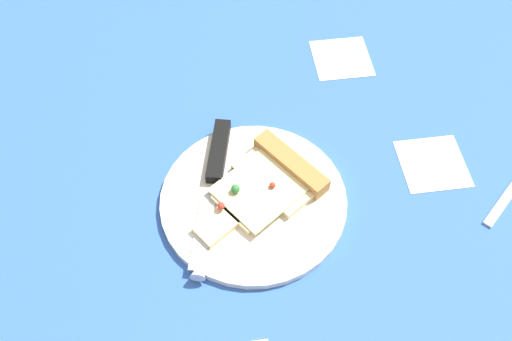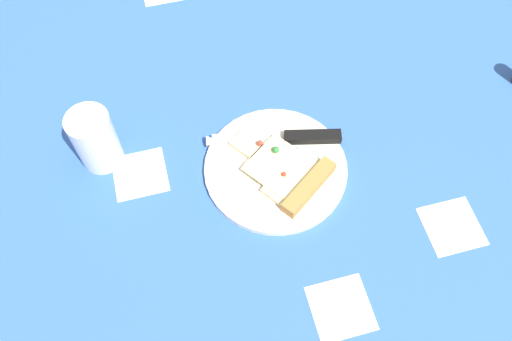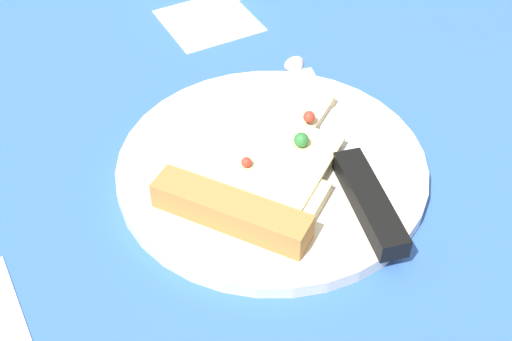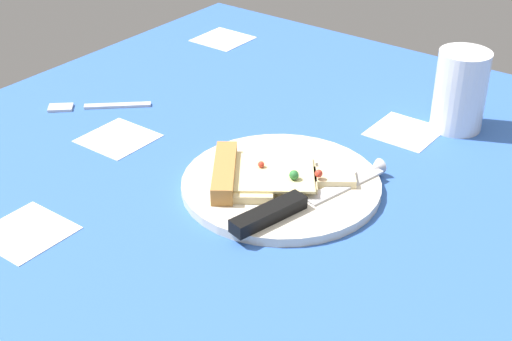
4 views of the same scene
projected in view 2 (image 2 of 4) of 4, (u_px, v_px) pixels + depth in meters
The scene contains 5 objects.
ground_plane at pixel (306, 134), 98.51cm from camera, with size 119.79×119.79×3.00cm.
plate at pixel (276, 169), 92.42cm from camera, with size 24.74×24.74×1.15cm, color silver.
pizza_slice at pixel (288, 173), 90.42cm from camera, with size 16.50×18.68×2.49cm.
knife at pixel (288, 138), 94.19cm from camera, with size 23.85×7.52×2.45cm.
drinking_glass at pixel (95, 139), 89.25cm from camera, with size 7.26×7.26×11.50cm, color white.
Camera 2 is at (-22.89, -50.63, 80.67)cm, focal length 37.46 mm.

